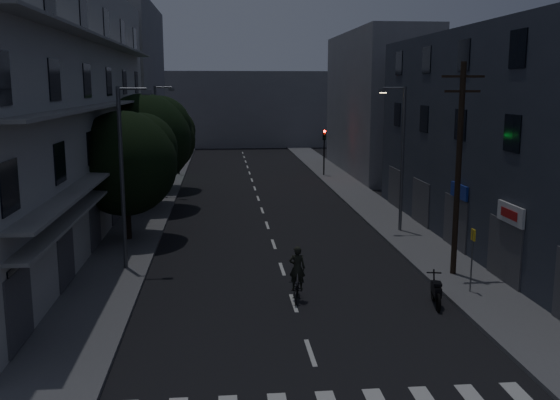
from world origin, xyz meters
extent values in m
plane|color=black|center=(0.00, 25.00, 0.00)|extent=(160.00, 160.00, 0.00)
cube|color=#565659|center=(-7.50, 25.00, 0.07)|extent=(3.00, 90.00, 0.15)
cube|color=#565659|center=(7.50, 25.00, 0.07)|extent=(3.00, 90.00, 0.15)
cube|color=beige|center=(0.00, 2.00, 0.01)|extent=(0.15, 2.00, 0.01)
cube|color=beige|center=(0.00, 6.50, 0.01)|extent=(0.15, 2.00, 0.01)
cube|color=beige|center=(0.00, 11.00, 0.01)|extent=(0.15, 2.00, 0.01)
cube|color=beige|center=(0.00, 15.50, 0.01)|extent=(0.15, 2.00, 0.01)
cube|color=beige|center=(0.00, 20.00, 0.01)|extent=(0.15, 2.00, 0.01)
cube|color=beige|center=(0.00, 24.50, 0.01)|extent=(0.15, 2.00, 0.01)
cube|color=beige|center=(0.00, 29.00, 0.01)|extent=(0.15, 2.00, 0.01)
cube|color=beige|center=(0.00, 33.50, 0.01)|extent=(0.15, 2.00, 0.01)
cube|color=beige|center=(0.00, 38.00, 0.01)|extent=(0.15, 2.00, 0.01)
cube|color=beige|center=(0.00, 42.50, 0.01)|extent=(0.15, 2.00, 0.01)
cube|color=beige|center=(0.00, 47.00, 0.01)|extent=(0.15, 2.00, 0.01)
cube|color=beige|center=(0.00, 51.50, 0.01)|extent=(0.15, 2.00, 0.01)
cube|color=beige|center=(0.00, 56.00, 0.01)|extent=(0.15, 2.00, 0.01)
cube|color=beige|center=(0.00, 60.50, 0.01)|extent=(0.15, 2.00, 0.01)
cube|color=#A9A8A4|center=(-12.00, 18.00, 7.00)|extent=(6.00, 36.00, 14.00)
cube|color=black|center=(-8.98, 3.00, 2.00)|extent=(0.06, 1.60, 1.60)
cube|color=black|center=(-8.98, 9.00, 2.00)|extent=(0.06, 1.60, 1.60)
cube|color=black|center=(-8.98, 15.00, 2.00)|extent=(0.06, 1.60, 1.60)
cube|color=black|center=(-8.98, 21.00, 2.00)|extent=(0.06, 1.60, 1.60)
cube|color=black|center=(-8.98, 27.00, 2.00)|extent=(0.06, 1.60, 1.60)
cube|color=black|center=(-8.98, 33.00, 2.00)|extent=(0.06, 1.60, 1.60)
cube|color=black|center=(-8.98, 3.00, 5.20)|extent=(0.06, 1.60, 1.60)
cube|color=black|center=(-8.98, 9.00, 5.20)|extent=(0.06, 1.60, 1.60)
cube|color=black|center=(-8.98, 15.00, 5.20)|extent=(0.06, 1.60, 1.60)
cube|color=black|center=(-8.98, 21.00, 5.20)|extent=(0.06, 1.60, 1.60)
cube|color=black|center=(-8.98, 27.00, 5.20)|extent=(0.06, 1.60, 1.60)
cube|color=black|center=(-8.98, 33.00, 5.20)|extent=(0.06, 1.60, 1.60)
cube|color=black|center=(-8.98, 3.00, 8.40)|extent=(0.06, 1.60, 1.60)
cube|color=black|center=(-8.98, 9.00, 8.40)|extent=(0.06, 1.60, 1.60)
cube|color=black|center=(-8.98, 15.00, 8.40)|extent=(0.06, 1.60, 1.60)
cube|color=black|center=(-8.98, 21.00, 8.40)|extent=(0.06, 1.60, 1.60)
cube|color=black|center=(-8.98, 27.00, 8.40)|extent=(0.06, 1.60, 1.60)
cube|color=black|center=(-8.98, 33.00, 8.40)|extent=(0.06, 1.60, 1.60)
cube|color=black|center=(-8.98, 15.00, 11.60)|extent=(0.06, 1.60, 1.60)
cube|color=black|center=(-8.98, 21.00, 11.60)|extent=(0.06, 1.60, 1.60)
cube|color=black|center=(-8.98, 27.00, 11.60)|extent=(0.06, 1.60, 1.60)
cube|color=black|center=(-8.98, 33.00, 11.60)|extent=(0.06, 1.60, 1.60)
cube|color=gray|center=(-8.50, 18.00, 4.00)|extent=(1.00, 32.40, 0.12)
cube|color=gray|center=(-8.50, 18.00, 7.20)|extent=(1.00, 32.40, 0.12)
cube|color=gray|center=(-8.50, 18.00, 10.40)|extent=(1.00, 32.40, 0.12)
cube|color=gray|center=(-8.60, 18.00, 3.10)|extent=(0.80, 32.40, 0.12)
cube|color=#424247|center=(-8.97, 3.00, 1.40)|extent=(0.06, 2.40, 2.40)
cube|color=#424247|center=(-8.97, 9.00, 1.40)|extent=(0.06, 2.40, 2.40)
cube|color=#424247|center=(-8.97, 15.00, 1.40)|extent=(0.06, 2.40, 2.40)
cube|color=#424247|center=(-8.97, 21.00, 1.40)|extent=(0.06, 2.40, 2.40)
cube|color=#424247|center=(-8.97, 27.00, 1.40)|extent=(0.06, 2.40, 2.40)
cube|color=#424247|center=(-8.97, 33.00, 1.40)|extent=(0.06, 2.40, 2.40)
cube|color=#2C323C|center=(12.00, 14.00, 5.50)|extent=(6.00, 28.00, 11.00)
cube|color=black|center=(8.98, 8.00, 6.30)|extent=(0.06, 1.40, 1.50)
cube|color=black|center=(8.98, 13.50, 6.30)|extent=(0.06, 1.40, 1.50)
cube|color=black|center=(8.98, 19.00, 6.30)|extent=(0.06, 1.40, 1.50)
cube|color=black|center=(8.98, 24.50, 6.30)|extent=(0.06, 1.40, 1.50)
cube|color=black|center=(8.98, 8.00, 9.60)|extent=(0.06, 1.40, 1.50)
cube|color=black|center=(8.98, 13.50, 9.60)|extent=(0.06, 1.40, 1.50)
cube|color=black|center=(8.98, 19.00, 9.60)|extent=(0.06, 1.40, 1.50)
cube|color=black|center=(8.98, 24.50, 9.60)|extent=(0.06, 1.40, 1.50)
cube|color=#424247|center=(8.97, 8.00, 1.40)|extent=(0.06, 3.00, 2.60)
cube|color=#424247|center=(8.97, 13.50, 1.40)|extent=(0.06, 3.00, 2.60)
cube|color=#424247|center=(8.97, 19.00, 1.40)|extent=(0.06, 3.00, 2.60)
cube|color=#424247|center=(8.97, 24.50, 1.40)|extent=(0.06, 3.00, 2.60)
cube|color=silver|center=(8.90, 7.50, 3.10)|extent=(0.12, 2.20, 0.80)
cube|color=#B21414|center=(8.82, 7.50, 3.10)|extent=(0.02, 1.40, 0.36)
cube|color=navy|center=(8.90, 13.00, 3.10)|extent=(0.12, 2.00, 0.70)
cube|color=slate|center=(-12.00, 48.00, 8.00)|extent=(6.00, 20.00, 16.00)
cube|color=slate|center=(12.00, 42.00, 6.50)|extent=(6.00, 20.00, 13.00)
cube|color=slate|center=(0.00, 70.00, 5.00)|extent=(24.00, 8.00, 10.00)
cylinder|color=black|center=(-7.70, 16.90, 1.98)|extent=(0.44, 0.44, 3.66)
sphere|color=black|center=(-7.70, 16.90, 4.17)|extent=(5.49, 5.49, 5.49)
sphere|color=black|center=(-6.88, 17.58, 4.86)|extent=(3.84, 3.84, 3.84)
sphere|color=black|center=(-8.38, 16.35, 4.59)|extent=(3.57, 3.57, 3.57)
cylinder|color=black|center=(-7.65, 25.51, 2.19)|extent=(0.44, 0.44, 4.07)
sphere|color=black|center=(-7.65, 25.51, 4.63)|extent=(6.13, 6.13, 6.13)
sphere|color=black|center=(-6.73, 26.28, 5.39)|extent=(4.29, 4.29, 4.29)
sphere|color=black|center=(-8.41, 24.90, 5.09)|extent=(3.98, 3.98, 3.98)
cylinder|color=black|center=(-7.24, 33.01, 1.90)|extent=(0.44, 0.44, 3.50)
sphere|color=black|center=(-7.24, 33.01, 4.00)|extent=(5.23, 5.23, 5.23)
sphere|color=black|center=(-6.46, 33.66, 4.65)|extent=(3.66, 3.66, 3.66)
sphere|color=black|center=(-7.90, 32.49, 4.39)|extent=(3.40, 3.40, 3.40)
cylinder|color=black|center=(6.62, 39.46, 1.75)|extent=(0.12, 0.12, 3.20)
cube|color=black|center=(6.62, 39.46, 3.80)|extent=(0.28, 0.22, 0.90)
sphere|color=#FF0C05|center=(6.62, 39.31, 4.13)|extent=(0.22, 0.22, 0.22)
sphere|color=#3F330C|center=(6.62, 39.31, 3.83)|extent=(0.22, 0.22, 0.22)
sphere|color=black|center=(6.62, 39.31, 3.53)|extent=(0.22, 0.22, 0.22)
cylinder|color=black|center=(-6.53, 41.27, 1.75)|extent=(0.12, 0.12, 3.20)
cube|color=black|center=(-6.53, 41.27, 3.80)|extent=(0.28, 0.22, 0.90)
sphere|color=black|center=(-6.53, 41.12, 4.13)|extent=(0.22, 0.22, 0.22)
sphere|color=#3F330C|center=(-6.53, 41.12, 3.83)|extent=(0.22, 0.22, 0.22)
sphere|color=#0CFF26|center=(-6.53, 41.12, 3.53)|extent=(0.22, 0.22, 0.22)
cylinder|color=#525559|center=(-6.99, 11.43, 4.15)|extent=(0.18, 0.18, 8.00)
cylinder|color=#525559|center=(-6.39, 11.43, 8.05)|extent=(1.20, 0.10, 0.10)
cube|color=#525559|center=(-5.79, 11.43, 7.90)|extent=(0.45, 0.25, 0.18)
cube|color=#4C4C4C|center=(-5.79, 11.43, 7.80)|extent=(0.35, 0.18, 0.04)
cylinder|color=#5A5C62|center=(7.32, 17.45, 4.15)|extent=(0.18, 0.18, 8.00)
cylinder|color=#5A5C62|center=(6.72, 17.45, 8.05)|extent=(1.20, 0.10, 0.10)
cube|color=#5A5C62|center=(6.12, 17.45, 7.90)|extent=(0.45, 0.25, 0.18)
cube|color=#FFD88C|center=(6.12, 17.45, 7.80)|extent=(0.35, 0.18, 0.04)
cylinder|color=#5A5C61|center=(-7.36, 30.46, 4.15)|extent=(0.18, 0.18, 8.00)
cylinder|color=#5A5C61|center=(-6.76, 30.46, 8.05)|extent=(1.20, 0.10, 0.10)
cube|color=#5A5C61|center=(-6.16, 30.46, 7.90)|extent=(0.45, 0.25, 0.18)
cube|color=#4C4C4C|center=(-6.16, 30.46, 7.80)|extent=(0.35, 0.18, 0.04)
cylinder|color=black|center=(7.29, 9.19, 4.65)|extent=(0.24, 0.24, 9.00)
cube|color=black|center=(7.29, 9.19, 8.55)|extent=(1.80, 0.10, 0.10)
cube|color=black|center=(7.29, 9.19, 7.95)|extent=(1.50, 0.10, 0.10)
cylinder|color=#595B60|center=(7.08, 6.77, 1.40)|extent=(0.06, 0.06, 2.50)
cube|color=yellow|center=(7.08, 6.77, 2.45)|extent=(0.05, 0.35, 0.45)
torus|color=black|center=(5.21, 5.17, 0.31)|extent=(0.24, 0.73, 0.72)
torus|color=black|center=(5.44, 6.38, 0.31)|extent=(0.24, 0.73, 0.72)
cube|color=black|center=(5.32, 5.77, 0.63)|extent=(0.46, 1.15, 0.36)
cube|color=black|center=(5.30, 5.62, 0.90)|extent=(0.39, 0.51, 0.10)
cylinder|color=black|center=(5.43, 6.33, 0.76)|extent=(0.14, 0.45, 0.86)
cube|color=black|center=(5.45, 6.43, 1.07)|extent=(0.56, 0.14, 0.04)
imported|color=black|center=(0.17, 6.81, 0.45)|extent=(0.88, 1.78, 0.90)
imported|color=black|center=(0.17, 6.81, 1.30)|extent=(0.69, 0.51, 1.71)
camera|label=1|loc=(-2.67, -16.03, 8.20)|focal=40.00mm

